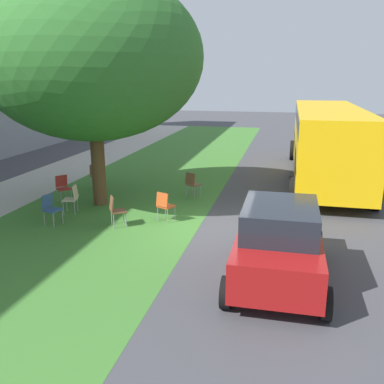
{
  "coord_description": "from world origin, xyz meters",
  "views": [
    {
      "loc": [
        -10.9,
        -2.1,
        4.1
      ],
      "look_at": [
        0.77,
        0.58,
        0.8
      ],
      "focal_mm": 39.62,
      "sensor_mm": 36.0,
      "label": 1
    }
  ],
  "objects_px": {
    "chair_4": "(63,186)",
    "school_bus": "(327,136)",
    "chair_2": "(51,207)",
    "parked_car": "(279,241)",
    "chair_3": "(96,174)",
    "chair_5": "(192,183)",
    "chair_6": "(116,209)",
    "street_tree": "(92,58)",
    "chair_0": "(165,204)",
    "chair_1": "(72,197)"
  },
  "relations": [
    {
      "from": "chair_1",
      "to": "school_bus",
      "type": "relative_size",
      "value": 0.08
    },
    {
      "from": "chair_1",
      "to": "chair_5",
      "type": "distance_m",
      "value": 4.09
    },
    {
      "from": "chair_2",
      "to": "school_bus",
      "type": "height_order",
      "value": "school_bus"
    },
    {
      "from": "chair_3",
      "to": "chair_5",
      "type": "distance_m",
      "value": 3.9
    },
    {
      "from": "chair_4",
      "to": "chair_2",
      "type": "bearing_deg",
      "value": -158.82
    },
    {
      "from": "chair_1",
      "to": "chair_5",
      "type": "relative_size",
      "value": 1.0
    },
    {
      "from": "chair_2",
      "to": "school_bus",
      "type": "distance_m",
      "value": 10.99
    },
    {
      "from": "chair_5",
      "to": "chair_6",
      "type": "relative_size",
      "value": 1.0
    },
    {
      "from": "chair_3",
      "to": "chair_4",
      "type": "xyz_separation_m",
      "value": [
        -1.99,
        0.26,
        0.0
      ]
    },
    {
      "from": "street_tree",
      "to": "parked_car",
      "type": "xyz_separation_m",
      "value": [
        -4.14,
        -5.88,
        -3.79
      ]
    },
    {
      "from": "chair_0",
      "to": "chair_3",
      "type": "xyz_separation_m",
      "value": [
        3.21,
        3.65,
        0.0
      ]
    },
    {
      "from": "chair_1",
      "to": "chair_4",
      "type": "relative_size",
      "value": 1.0
    },
    {
      "from": "chair_0",
      "to": "school_bus",
      "type": "bearing_deg",
      "value": -36.8
    },
    {
      "from": "chair_1",
      "to": "school_bus",
      "type": "xyz_separation_m",
      "value": [
        6.42,
        -7.85,
        1.24
      ]
    },
    {
      "from": "chair_6",
      "to": "chair_0",
      "type": "bearing_deg",
      "value": -59.64
    },
    {
      "from": "chair_1",
      "to": "chair_6",
      "type": "bearing_deg",
      "value": -114.56
    },
    {
      "from": "chair_3",
      "to": "parked_car",
      "type": "height_order",
      "value": "parked_car"
    },
    {
      "from": "chair_2",
      "to": "chair_5",
      "type": "relative_size",
      "value": 1.0
    },
    {
      "from": "chair_0",
      "to": "chair_3",
      "type": "bearing_deg",
      "value": 48.72
    },
    {
      "from": "chair_5",
      "to": "street_tree",
      "type": "bearing_deg",
      "value": 118.08
    },
    {
      "from": "chair_4",
      "to": "chair_1",
      "type": "bearing_deg",
      "value": -139.86
    },
    {
      "from": "chair_1",
      "to": "chair_0",
      "type": "bearing_deg",
      "value": -91.8
    },
    {
      "from": "street_tree",
      "to": "chair_0",
      "type": "bearing_deg",
      "value": -114.78
    },
    {
      "from": "street_tree",
      "to": "chair_3",
      "type": "distance_m",
      "value": 4.7
    },
    {
      "from": "chair_4",
      "to": "chair_6",
      "type": "bearing_deg",
      "value": -125.46
    },
    {
      "from": "chair_4",
      "to": "parked_car",
      "type": "height_order",
      "value": "parked_car"
    },
    {
      "from": "chair_3",
      "to": "chair_2",
      "type": "bearing_deg",
      "value": -172.01
    },
    {
      "from": "chair_2",
      "to": "school_bus",
      "type": "bearing_deg",
      "value": -46.66
    },
    {
      "from": "chair_0",
      "to": "school_bus",
      "type": "relative_size",
      "value": 0.08
    },
    {
      "from": "chair_5",
      "to": "chair_3",
      "type": "bearing_deg",
      "value": 82.01
    },
    {
      "from": "chair_3",
      "to": "parked_car",
      "type": "xyz_separation_m",
      "value": [
        -6.17,
        -6.96,
        0.32
      ]
    },
    {
      "from": "chair_4",
      "to": "school_bus",
      "type": "distance_m",
      "value": 10.34
    },
    {
      "from": "chair_1",
      "to": "school_bus",
      "type": "height_order",
      "value": "school_bus"
    },
    {
      "from": "parked_car",
      "to": "school_bus",
      "type": "bearing_deg",
      "value": -9.39
    },
    {
      "from": "chair_5",
      "to": "chair_6",
      "type": "distance_m",
      "value": 3.66
    },
    {
      "from": "street_tree",
      "to": "chair_2",
      "type": "height_order",
      "value": "street_tree"
    },
    {
      "from": "chair_1",
      "to": "parked_car",
      "type": "xyz_separation_m",
      "value": [
        -3.05,
        -6.28,
        0.32
      ]
    },
    {
      "from": "chair_2",
      "to": "chair_6",
      "type": "relative_size",
      "value": 1.0
    },
    {
      "from": "chair_5",
      "to": "school_bus",
      "type": "relative_size",
      "value": 0.08
    },
    {
      "from": "chair_3",
      "to": "chair_5",
      "type": "relative_size",
      "value": 1.0
    },
    {
      "from": "chair_4",
      "to": "chair_5",
      "type": "bearing_deg",
      "value": -70.62
    },
    {
      "from": "chair_0",
      "to": "chair_5",
      "type": "xyz_separation_m",
      "value": [
        2.67,
        -0.21,
        0.0
      ]
    },
    {
      "from": "chair_2",
      "to": "parked_car",
      "type": "xyz_separation_m",
      "value": [
        -1.98,
        -6.37,
        0.32
      ]
    },
    {
      "from": "parked_car",
      "to": "chair_5",
      "type": "bearing_deg",
      "value": 28.87
    },
    {
      "from": "chair_1",
      "to": "chair_6",
      "type": "xyz_separation_m",
      "value": [
        -0.8,
        -1.76,
        0.0
      ]
    },
    {
      "from": "school_bus",
      "to": "chair_2",
      "type": "bearing_deg",
      "value": 133.34
    },
    {
      "from": "chair_5",
      "to": "school_bus",
      "type": "distance_m",
      "value": 6.18
    },
    {
      "from": "chair_1",
      "to": "chair_6",
      "type": "relative_size",
      "value": 1.0
    },
    {
      "from": "chair_3",
      "to": "school_bus",
      "type": "bearing_deg",
      "value": -68.8
    },
    {
      "from": "school_bus",
      "to": "chair_5",
      "type": "bearing_deg",
      "value": 129.51
    }
  ]
}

